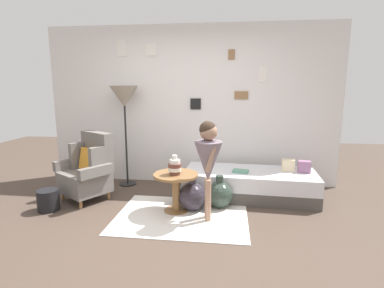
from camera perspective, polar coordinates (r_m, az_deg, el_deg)
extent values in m
plane|color=#4C3D33|center=(3.52, -4.58, -16.67)|extent=(12.00, 12.00, 0.00)
cube|color=silver|center=(5.05, -0.25, 7.19)|extent=(4.80, 0.10, 2.60)
cube|color=black|center=(4.99, 0.69, 7.59)|extent=(0.17, 0.02, 0.18)
cube|color=gray|center=(4.98, 0.69, 7.58)|extent=(0.13, 0.01, 0.14)
cube|color=olive|center=(4.97, 7.49, 16.45)|extent=(0.10, 0.02, 0.15)
cube|color=slate|center=(4.96, 7.49, 16.45)|extent=(0.08, 0.01, 0.12)
cube|color=white|center=(5.14, -7.74, 17.22)|extent=(0.18, 0.02, 0.18)
cube|color=gray|center=(5.14, -7.75, 17.23)|extent=(0.14, 0.01, 0.14)
cube|color=olive|center=(4.95, 9.29, 9.10)|extent=(0.22, 0.02, 0.13)
cube|color=slate|center=(4.94, 9.29, 9.09)|extent=(0.17, 0.01, 0.10)
cube|color=white|center=(4.97, 13.24, 12.78)|extent=(0.12, 0.02, 0.24)
cube|color=#5B5B54|center=(4.97, 13.24, 12.78)|extent=(0.09, 0.01, 0.19)
cube|color=white|center=(5.30, -13.16, 17.27)|extent=(0.15, 0.02, 0.26)
cube|color=gray|center=(5.29, -13.18, 17.27)|extent=(0.11, 0.01, 0.20)
cube|color=silver|center=(3.93, -1.93, -13.43)|extent=(1.64, 1.26, 0.01)
cylinder|color=#9E7042|center=(4.81, -23.24, -9.04)|extent=(0.04, 0.04, 0.12)
cylinder|color=#9E7042|center=(4.41, -20.31, -10.62)|extent=(0.04, 0.04, 0.12)
cylinder|color=#9E7042|center=(5.01, -18.67, -7.92)|extent=(0.04, 0.04, 0.12)
cylinder|color=#9E7042|center=(4.63, -15.47, -9.30)|extent=(0.04, 0.04, 0.12)
cube|color=slate|center=(4.64, -19.60, -6.74)|extent=(0.81, 0.79, 0.30)
cube|color=slate|center=(4.65, -17.51, -1.16)|extent=(0.58, 0.44, 0.55)
cube|color=slate|center=(4.82, -20.46, -1.94)|extent=(0.23, 0.30, 0.39)
cube|color=slate|center=(4.39, -17.03, -2.95)|extent=(0.23, 0.30, 0.39)
cube|color=slate|center=(4.85, -21.98, -3.45)|extent=(0.35, 0.47, 0.14)
cube|color=slate|center=(4.30, -17.73, -4.96)|extent=(0.35, 0.47, 0.14)
cube|color=orange|center=(4.61, -18.80, -2.81)|extent=(0.39, 0.33, 0.33)
cube|color=#4C4742|center=(4.62, 10.72, -8.72)|extent=(1.94, 0.90, 0.18)
cube|color=silver|center=(4.56, 10.81, -6.35)|extent=(1.94, 0.90, 0.22)
cube|color=gray|center=(4.64, 20.46, -4.06)|extent=(0.18, 0.14, 0.17)
cube|color=beige|center=(4.65, 17.71, -3.83)|extent=(0.19, 0.13, 0.17)
cylinder|color=olive|center=(4.08, -3.00, -12.43)|extent=(0.32, 0.32, 0.02)
cylinder|color=olive|center=(3.99, -3.04, -9.24)|extent=(0.10, 0.10, 0.46)
cylinder|color=olive|center=(3.92, -3.07, -5.86)|extent=(0.58, 0.58, 0.03)
cylinder|color=brown|center=(3.88, -3.26, -5.42)|extent=(0.14, 0.14, 0.05)
cylinder|color=white|center=(3.87, -3.27, -4.73)|extent=(0.17, 0.17, 0.05)
cylinder|color=brown|center=(3.85, -3.28, -4.04)|extent=(0.17, 0.17, 0.05)
cylinder|color=white|center=(3.84, -3.29, -3.35)|extent=(0.14, 0.14, 0.05)
cylinder|color=white|center=(3.83, -3.30, -2.56)|extent=(0.07, 0.07, 0.06)
cylinder|color=black|center=(5.23, -12.05, -7.35)|extent=(0.28, 0.28, 0.02)
cylinder|color=black|center=(5.05, -12.39, 1.03)|extent=(0.03, 0.03, 1.53)
cone|color=#9E937F|center=(4.98, -12.71, 8.75)|extent=(0.45, 0.45, 0.34)
cylinder|color=#A37A60|center=(3.71, 3.08, -10.69)|extent=(0.07, 0.07, 0.52)
cylinder|color=#A37A60|center=(3.80, 2.94, -10.14)|extent=(0.07, 0.07, 0.52)
cone|color=slate|center=(3.61, 3.09, -3.40)|extent=(0.34, 0.34, 0.50)
cylinder|color=slate|center=(3.58, 3.11, -0.83)|extent=(0.17, 0.17, 0.19)
cylinder|color=#A37A60|center=(3.48, 3.61, -2.75)|extent=(0.14, 0.07, 0.33)
cylinder|color=#A37A60|center=(3.71, 3.23, -1.88)|extent=(0.14, 0.07, 0.33)
sphere|color=#A37A60|center=(3.54, 3.15, 2.35)|extent=(0.21, 0.21, 0.21)
sphere|color=#38281E|center=(3.54, 2.99, 2.77)|extent=(0.20, 0.20, 0.20)
cube|color=#5B977F|center=(4.44, 9.15, -5.09)|extent=(0.25, 0.20, 0.03)
sphere|color=#332D38|center=(4.06, 0.04, -9.85)|extent=(0.38, 0.38, 0.38)
cylinder|color=#332D38|center=(3.98, 0.04, -6.77)|extent=(0.11, 0.11, 0.09)
sphere|color=#2D3D33|center=(4.16, 5.19, -9.48)|extent=(0.36, 0.36, 0.36)
cylinder|color=#2D3D33|center=(4.09, 5.25, -6.58)|extent=(0.10, 0.10, 0.09)
cylinder|color=black|center=(4.49, -25.54, -9.55)|extent=(0.28, 0.28, 0.28)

